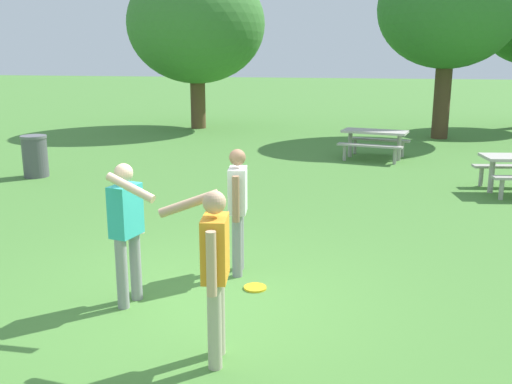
# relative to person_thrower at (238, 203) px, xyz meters

# --- Properties ---
(ground_plane) EXTENTS (120.00, 120.00, 0.00)m
(ground_plane) POSITION_rel_person_thrower_xyz_m (-0.30, -0.95, -0.94)
(ground_plane) COLOR #4C8438
(person_thrower) EXTENTS (0.27, 0.60, 1.64)m
(person_thrower) POSITION_rel_person_thrower_xyz_m (0.00, 0.00, 0.00)
(person_thrower) COLOR gray
(person_thrower) RESTS_ON ground
(person_catcher) EXTENTS (0.73, 0.61, 1.64)m
(person_catcher) POSITION_rel_person_thrower_xyz_m (0.30, -2.20, 0.02)
(person_catcher) COLOR #B7AD93
(person_catcher) RESTS_ON ground
(person_bystander) EXTENTS (0.65, 0.71, 1.64)m
(person_bystander) POSITION_rel_person_thrower_xyz_m (-0.99, -1.18, 0.02)
(person_bystander) COLOR gray
(person_bystander) RESTS_ON ground
(frisbee) EXTENTS (0.28, 0.28, 0.03)m
(frisbee) POSITION_rel_person_thrower_xyz_m (0.32, -0.48, -0.93)
(frisbee) COLOR yellow
(frisbee) RESTS_ON ground
(picnic_table_far) EXTENTS (1.95, 1.74, 0.77)m
(picnic_table_far) POSITION_rel_person_thrower_xyz_m (1.71, 8.82, -0.38)
(picnic_table_far) COLOR #B2ADA3
(picnic_table_far) RESTS_ON ground
(trash_can_beside_table) EXTENTS (0.59, 0.59, 0.96)m
(trash_can_beside_table) POSITION_rel_person_thrower_xyz_m (-5.97, 4.90, -0.46)
(trash_can_beside_table) COLOR #515156
(trash_can_beside_table) RESTS_ON ground
(tree_tall_left) EXTENTS (5.04, 5.04, 5.95)m
(tree_tall_left) POSITION_rel_person_thrower_xyz_m (-4.87, 14.10, 2.85)
(tree_tall_left) COLOR brown
(tree_tall_left) RESTS_ON ground
(tree_broad_center) EXTENTS (4.51, 4.51, 6.11)m
(tree_broad_center) POSITION_rel_person_thrower_xyz_m (3.85, 13.15, 3.23)
(tree_broad_center) COLOR #4C3823
(tree_broad_center) RESTS_ON ground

